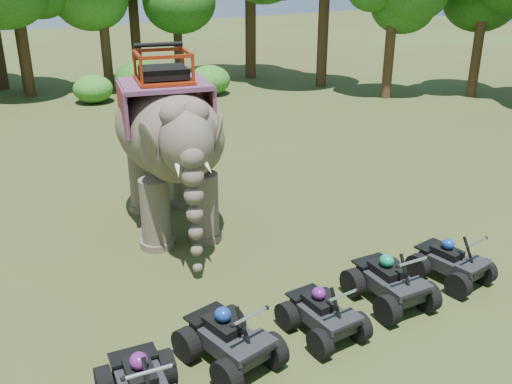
% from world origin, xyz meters
% --- Properties ---
extents(ground, '(110.00, 110.00, 0.00)m').
position_xyz_m(ground, '(0.00, 0.00, 0.00)').
color(ground, '#47381E').
rests_on(ground, ground).
extents(elephant, '(3.86, 6.08, 4.73)m').
position_xyz_m(elephant, '(-0.59, 4.41, 2.36)').
color(elephant, brown).
rests_on(elephant, ground).
extents(atv_0, '(1.53, 1.92, 1.29)m').
position_xyz_m(atv_0, '(-4.04, -1.74, 0.65)').
color(atv_0, black).
rests_on(atv_0, ground).
extents(atv_1, '(1.53, 1.93, 1.31)m').
position_xyz_m(atv_1, '(-2.28, -1.40, 0.65)').
color(atv_1, black).
rests_on(atv_1, ground).
extents(atv_2, '(1.17, 1.59, 1.17)m').
position_xyz_m(atv_2, '(-0.36, -1.66, 0.59)').
color(atv_2, black).
rests_on(atv_2, ground).
extents(atv_3, '(1.44, 1.87, 1.30)m').
position_xyz_m(atv_3, '(1.49, -1.59, 0.65)').
color(atv_3, black).
rests_on(atv_3, ground).
extents(atv_4, '(1.30, 1.70, 1.20)m').
position_xyz_m(atv_4, '(3.31, -1.69, 0.60)').
color(atv_4, black).
rests_on(atv_4, ground).
extents(tree_0, '(5.11, 5.11, 7.29)m').
position_xyz_m(tree_0, '(0.00, 22.87, 3.65)').
color(tree_0, '#195114').
rests_on(tree_0, ground).
extents(tree_1, '(5.05, 5.05, 7.22)m').
position_xyz_m(tree_1, '(3.95, 21.86, 3.61)').
color(tree_1, '#195114').
rests_on(tree_1, ground).
extents(tree_2, '(4.82, 4.82, 6.88)m').
position_xyz_m(tree_2, '(8.25, 21.92, 3.44)').
color(tree_2, '#195114').
rests_on(tree_2, ground).
extents(tree_3, '(5.52, 5.52, 7.89)m').
position_xyz_m(tree_3, '(12.46, 20.64, 3.95)').
color(tree_3, '#195114').
rests_on(tree_3, ground).
extents(tree_5, '(4.79, 4.79, 6.84)m').
position_xyz_m(tree_5, '(15.41, 12.30, 3.42)').
color(tree_5, '#195114').
rests_on(tree_5, ground).
extents(tree_6, '(4.73, 4.73, 6.75)m').
position_xyz_m(tree_6, '(19.38, 10.03, 3.38)').
color(tree_6, '#195114').
rests_on(tree_6, ground).
extents(tree_35, '(5.25, 5.25, 7.50)m').
position_xyz_m(tree_35, '(12.66, 21.16, 3.75)').
color(tree_35, '#195114').
rests_on(tree_35, ground).
extents(tree_41, '(5.96, 5.96, 8.52)m').
position_xyz_m(tree_41, '(6.15, 23.06, 4.26)').
color(tree_41, '#195114').
rests_on(tree_41, ground).
extents(tree_42, '(6.25, 6.25, 8.93)m').
position_xyz_m(tree_42, '(0.17, 24.09, 4.47)').
color(tree_42, '#195114').
rests_on(tree_42, ground).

